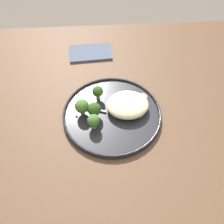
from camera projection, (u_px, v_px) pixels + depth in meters
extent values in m
plane|color=#665B51|center=(107.00, 211.00, 1.36)|extent=(6.00, 6.00, 0.00)
cube|color=brown|center=(103.00, 132.00, 0.79)|extent=(1.40, 1.00, 0.04)
cylinder|color=#232328|center=(112.00, 115.00, 0.80)|extent=(0.29, 0.29, 0.01)
torus|color=black|center=(112.00, 113.00, 0.79)|extent=(0.29, 0.29, 0.01)
ellipsoid|color=beige|center=(127.00, 105.00, 0.79)|extent=(0.12, 0.11, 0.04)
cylinder|color=#E5C689|center=(138.00, 106.00, 0.80)|extent=(0.03, 0.03, 0.01)
cylinder|color=#958159|center=(138.00, 105.00, 0.80)|extent=(0.03, 0.03, 0.00)
cylinder|color=#E5C689|center=(138.00, 112.00, 0.79)|extent=(0.03, 0.03, 0.02)
cylinder|color=#958159|center=(139.00, 110.00, 0.78)|extent=(0.03, 0.03, 0.00)
cylinder|color=#E5C689|center=(123.00, 99.00, 0.82)|extent=(0.04, 0.04, 0.01)
cylinder|color=#958159|center=(123.00, 98.00, 0.81)|extent=(0.03, 0.03, 0.00)
cylinder|color=beige|center=(142.00, 98.00, 0.82)|extent=(0.03, 0.03, 0.01)
cylinder|color=#988766|center=(143.00, 96.00, 0.81)|extent=(0.03, 0.03, 0.00)
cylinder|color=#E5C689|center=(115.00, 110.00, 0.79)|extent=(0.03, 0.03, 0.01)
cylinder|color=#958159|center=(115.00, 108.00, 0.78)|extent=(0.03, 0.03, 0.00)
cylinder|color=#7A994C|center=(83.00, 111.00, 0.79)|extent=(0.02, 0.02, 0.02)
sphere|color=#42702D|center=(82.00, 106.00, 0.77)|extent=(0.04, 0.04, 0.04)
cylinder|color=#89A356|center=(95.00, 114.00, 0.78)|extent=(0.02, 0.02, 0.02)
sphere|color=#2D4C19|center=(94.00, 109.00, 0.77)|extent=(0.04, 0.04, 0.04)
cylinder|color=#7A994C|center=(98.00, 96.00, 0.82)|extent=(0.01, 0.01, 0.02)
sphere|color=#2D4C19|center=(98.00, 91.00, 0.81)|extent=(0.03, 0.03, 0.03)
cylinder|color=#7A994C|center=(94.00, 124.00, 0.76)|extent=(0.02, 0.02, 0.02)
sphere|color=#42702D|center=(93.00, 119.00, 0.75)|extent=(0.04, 0.04, 0.04)
cube|color=silver|center=(91.00, 112.00, 0.79)|extent=(0.04, 0.05, 0.00)
cube|color=silver|center=(76.00, 110.00, 0.80)|extent=(0.01, 0.04, 0.00)
cube|color=silver|center=(99.00, 110.00, 0.80)|extent=(0.05, 0.02, 0.00)
cube|color=#4C566B|center=(90.00, 53.00, 0.97)|extent=(0.16, 0.10, 0.01)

